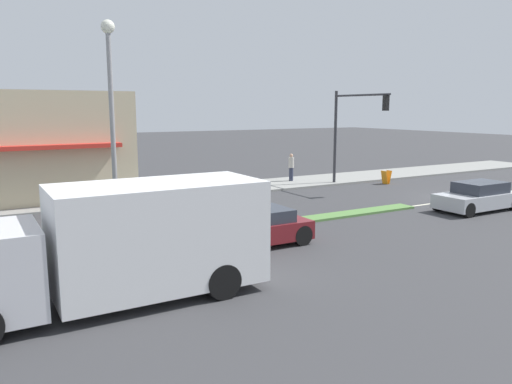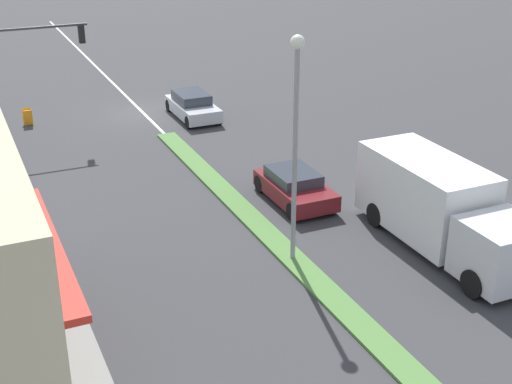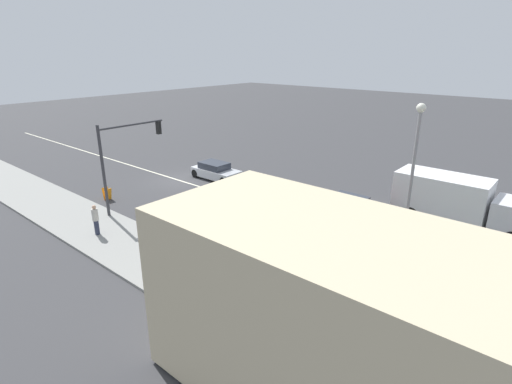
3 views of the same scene
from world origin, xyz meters
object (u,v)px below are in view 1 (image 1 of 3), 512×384
object	(u,v)px
sedan_maroon	(255,228)
traffic_signal_main	(351,122)
street_lamp	(111,105)
sedan_silver	(478,197)
delivery_truck	(123,243)
pedestrian	(291,167)
warning_aframe_sign	(386,177)

from	to	relation	value
sedan_maroon	traffic_signal_main	bearing A→B (deg)	-53.65
street_lamp	sedan_silver	world-z (taller)	street_lamp
delivery_truck	sedan_maroon	distance (m)	6.04
traffic_signal_main	sedan_maroon	bearing A→B (deg)	126.35
traffic_signal_main	delivery_truck	distance (m)	20.13
traffic_signal_main	street_lamp	world-z (taller)	street_lamp
sedan_maroon	sedan_silver	distance (m)	11.87
traffic_signal_main	sedan_silver	xyz separation A→B (m)	(-8.32, -0.56, -3.26)
delivery_truck	sedan_maroon	world-z (taller)	delivery_truck
sedan_maroon	delivery_truck	bearing A→B (deg)	117.92
sedan_silver	street_lamp	bearing A→B (deg)	82.18
pedestrian	traffic_signal_main	bearing A→B (deg)	-148.83
pedestrian	sedan_silver	xyz separation A→B (m)	(-11.61, -2.55, -0.39)
street_lamp	sedan_silver	bearing A→B (deg)	-97.82
delivery_truck	sedan_maroon	xyz separation A→B (m)	(2.80, -5.28, -0.85)
warning_aframe_sign	sedan_silver	world-z (taller)	sedan_silver
traffic_signal_main	delivery_truck	bearing A→B (deg)	123.84
street_lamp	sedan_maroon	distance (m)	6.28
pedestrian	sedan_maroon	size ratio (longest dim) A/B	0.45
pedestrian	sedan_silver	world-z (taller)	pedestrian
pedestrian	delivery_truck	distance (m)	20.52
street_lamp	delivery_truck	bearing A→B (deg)	167.29
street_lamp	sedan_maroon	world-z (taller)	street_lamp
pedestrian	sedan_silver	size ratio (longest dim) A/B	0.42
warning_aframe_sign	sedan_maroon	world-z (taller)	sedan_maroon
warning_aframe_sign	sedan_silver	size ratio (longest dim) A/B	0.21
pedestrian	sedan_maroon	xyz separation A→B (m)	(-11.61, 9.32, -0.41)
traffic_signal_main	warning_aframe_sign	bearing A→B (deg)	-93.05
pedestrian	warning_aframe_sign	distance (m)	5.97
warning_aframe_sign	sedan_silver	distance (m)	8.49
traffic_signal_main	sedan_maroon	size ratio (longest dim) A/B	1.46
street_lamp	delivery_truck	size ratio (longest dim) A/B	0.98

